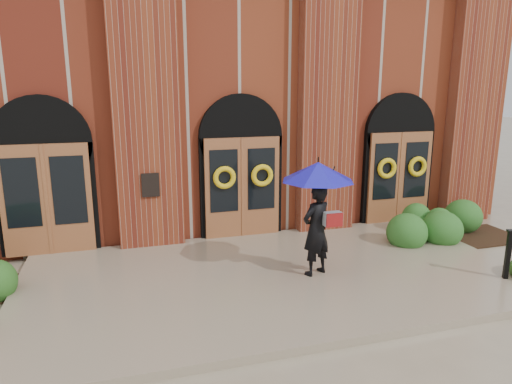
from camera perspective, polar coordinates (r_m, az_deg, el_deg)
name	(u,v)px	position (r m, az deg, el deg)	size (l,w,h in m)	color
ground	(277,283)	(9.36, 2.70, -11.31)	(90.00, 90.00, 0.00)	gray
landing	(275,277)	(9.46, 2.40, -10.54)	(10.00, 5.30, 0.15)	gray
church_building	(199,96)	(17.07, -7.13, 11.77)	(16.20, 12.53, 7.00)	maroon
man_with_umbrella	(317,197)	(8.98, 7.68, -0.61)	(1.88, 1.88, 2.30)	black
metal_post	(508,253)	(10.28, 28.99, -6.71)	(0.18, 0.18, 1.00)	black
hedge_wall_right	(453,224)	(12.75, 23.46, -3.68)	(3.31, 1.32, 0.85)	#275A1F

